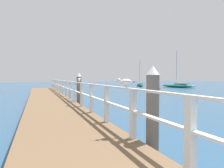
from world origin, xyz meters
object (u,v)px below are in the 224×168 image
at_px(boat_0, 140,85).
at_px(seagull_background, 79,80).
at_px(dock_piling_near, 153,114).
at_px(boat_3, 178,85).
at_px(channel_buoy, 158,88).
at_px(dock_piling_far, 79,91).
at_px(seagull_foreground, 126,82).

bearing_deg(boat_0, seagull_background, -108.36).
distance_m(dock_piling_near, boat_3, 32.31).
bearing_deg(seagull_background, dock_piling_near, -62.59).
bearing_deg(channel_buoy, boat_0, 69.28).
relative_size(dock_piling_near, seagull_background, 4.59).
distance_m(dock_piling_near, seagull_background, 5.61).
height_order(dock_piling_far, boat_3, boat_3).
distance_m(seagull_foreground, channel_buoy, 21.52).
height_order(dock_piling_near, channel_buoy, dock_piling_near).
xyz_separation_m(dock_piling_far, boat_3, (22.13, 16.24, -0.68)).
relative_size(boat_0, channel_buoy, 4.00).
bearing_deg(seagull_foreground, boat_3, -37.05).
height_order(dock_piling_far, channel_buoy, dock_piling_far).
xyz_separation_m(dock_piling_near, channel_buoy, (12.97, 17.33, -0.69)).
relative_size(dock_piling_near, boat_3, 0.29).
relative_size(dock_piling_near, seagull_foreground, 4.37).
xyz_separation_m(boat_3, channel_buoy, (-9.16, -6.20, -0.01)).
bearing_deg(seagull_background, dock_piling_far, 101.29).
xyz_separation_m(dock_piling_near, dock_piling_far, (0.00, 7.29, 0.00)).
bearing_deg(dock_piling_near, boat_3, 46.76).
height_order(dock_piling_near, seagull_foreground, dock_piling_near).
relative_size(seagull_foreground, boat_0, 0.09).
height_order(dock_piling_near, dock_piling_far, same).
bearing_deg(seagull_foreground, channel_buoy, -31.15).
bearing_deg(seagull_foreground, seagull_background, 7.19).
height_order(seagull_foreground, boat_3, boat_3).
bearing_deg(dock_piling_far, seagull_foreground, -93.28).
bearing_deg(dock_piling_far, channel_buoy, 37.74).
xyz_separation_m(seagull_background, boat_0, (18.07, 24.24, -1.38)).
bearing_deg(dock_piling_far, seagull_background, -102.24).
relative_size(dock_piling_far, boat_0, 0.37).
distance_m(dock_piling_far, channel_buoy, 16.42).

